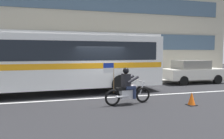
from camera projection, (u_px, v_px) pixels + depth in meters
ground_plane at (101, 95)px, 10.72m from camera, size 60.00×60.00×0.00m
sidewalk_curb at (87, 81)px, 15.62m from camera, size 28.00×3.80×0.15m
lane_center_stripe at (104, 98)px, 10.14m from camera, size 26.60×0.14×0.01m
office_building_facade at (82, 25)px, 17.46m from camera, size 28.00×0.89×9.03m
transit_bus at (62, 58)px, 11.23m from camera, size 10.79×2.95×3.22m
motorcycle_with_rider at (128, 89)px, 8.82m from camera, size 2.18×0.70×1.78m
parked_sedan_curbside at (193, 71)px, 15.03m from camera, size 4.41×1.89×1.64m
fire_hydrant at (43, 78)px, 14.01m from camera, size 0.22×0.30×0.75m
traffic_cone at (192, 99)px, 8.69m from camera, size 0.36×0.36×0.55m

